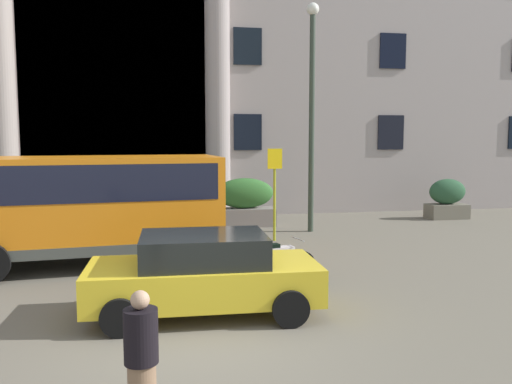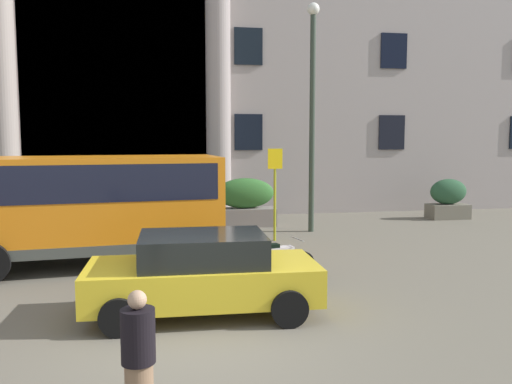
{
  "view_description": "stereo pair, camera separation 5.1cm",
  "coord_description": "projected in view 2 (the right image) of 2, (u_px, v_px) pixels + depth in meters",
  "views": [
    {
      "loc": [
        -0.5,
        -7.72,
        3.09
      ],
      "look_at": [
        1.95,
        5.39,
        1.72
      ],
      "focal_mm": 37.06,
      "sensor_mm": 36.0,
      "label": 1
    },
    {
      "loc": [
        -0.45,
        -7.73,
        3.09
      ],
      "look_at": [
        1.95,
        5.39,
        1.72
      ],
      "focal_mm": 37.06,
      "sensor_mm": 36.0,
      "label": 2
    }
  ],
  "objects": [
    {
      "name": "ground_plane",
      "position": [
        193.0,
        347.0,
        7.97
      ],
      "size": [
        80.0,
        64.0,
        0.12
      ],
      "primitive_type": "cube",
      "color": "#655E51"
    },
    {
      "name": "office_building_facade",
      "position": [
        167.0,
        41.0,
        24.29
      ],
      "size": [
        37.77,
        9.71,
        15.08
      ],
      "color": "#A19591",
      "rests_on": "ground_plane"
    },
    {
      "name": "orange_minibus",
      "position": [
        93.0,
        200.0,
        12.81
      ],
      "size": [
        6.27,
        3.23,
        2.64
      ],
      "rotation": [
        0.0,
        0.0,
        0.1
      ],
      "color": "orange",
      "rests_on": "ground_plane"
    },
    {
      "name": "bus_stop_sign",
      "position": [
        275.0,
        184.0,
        15.76
      ],
      "size": [
        0.44,
        0.08,
        2.78
      ],
      "color": "#969F20",
      "rests_on": "ground_plane"
    },
    {
      "name": "hedge_planter_far_west",
      "position": [
        155.0,
        207.0,
        17.86
      ],
      "size": [
        1.83,
        0.96,
        1.57
      ],
      "color": "slate",
      "rests_on": "ground_plane"
    },
    {
      "name": "hedge_planter_entrance_left",
      "position": [
        245.0,
        203.0,
        18.49
      ],
      "size": [
        2.13,
        0.81,
        1.69
      ],
      "color": "gray",
      "rests_on": "ground_plane"
    },
    {
      "name": "hedge_planter_east",
      "position": [
        448.0,
        199.0,
        20.23
      ],
      "size": [
        1.53,
        0.81,
        1.53
      ],
      "color": "#6B6557",
      "rests_on": "ground_plane"
    },
    {
      "name": "parked_hatchback_near",
      "position": [
        203.0,
        273.0,
        9.24
      ],
      "size": [
        4.04,
        2.05,
        1.43
      ],
      "rotation": [
        0.0,
        0.0,
        -0.03
      ],
      "color": "gold",
      "rests_on": "ground_plane"
    },
    {
      "name": "motorcycle_near_kerb",
      "position": [
        273.0,
        261.0,
        11.39
      ],
      "size": [
        1.9,
        0.66,
        0.89
      ],
      "rotation": [
        0.0,
        0.0,
        0.22
      ],
      "color": "black",
      "rests_on": "ground_plane"
    },
    {
      "name": "pedestrian_woman_with_bag",
      "position": [
        139.0,
        361.0,
        5.53
      ],
      "size": [
        0.36,
        0.36,
        1.52
      ],
      "rotation": [
        0.0,
        0.0,
        5.32
      ],
      "color": "#86664B",
      "rests_on": "ground_plane"
    },
    {
      "name": "lamppost_plaza_centre",
      "position": [
        312.0,
        100.0,
        17.09
      ],
      "size": [
        0.4,
        0.4,
        7.38
      ],
      "color": "#323E32",
      "rests_on": "ground_plane"
    }
  ]
}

